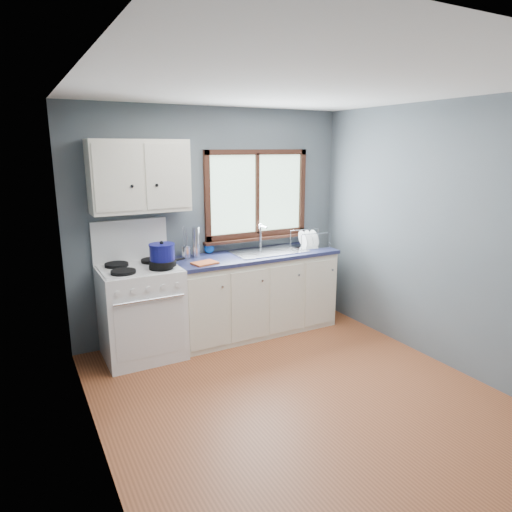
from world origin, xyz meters
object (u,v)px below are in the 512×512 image
base_cabinets (255,297)px  dish_rack (309,243)px  utensil_crock (186,252)px  skillet (163,263)px  sink (269,257)px  thermos (196,242)px  gas_range (141,309)px  stockpot (162,254)px

base_cabinets → dish_rack: 0.92m
dish_rack → utensil_crock: bearing=179.4°
utensil_crock → skillet: bearing=-135.7°
sink → dish_rack: sink is taller
skillet → sink: bearing=-11.4°
sink → thermos: (-0.82, 0.14, 0.23)m
sink → thermos: size_ratio=2.54×
dish_rack → sink: bearing=-175.2°
base_cabinets → thermos: bearing=167.7°
skillet → gas_range: bearing=121.1°
gas_range → base_cabinets: gas_range is taller
sink → skillet: 1.30m
base_cabinets → utensil_crock: size_ratio=5.50×
sink → stockpot: bearing=-172.3°
dish_rack → stockpot: bearing=-168.5°
gas_range → skillet: 0.56m
skillet → utensil_crock: size_ratio=1.24×
gas_range → skillet: size_ratio=3.25×
skillet → dish_rack: (1.83, 0.17, -0.01)m
thermos → dish_rack: bearing=-6.6°
skillet → utensil_crock: 0.50m
base_cabinets → sink: sink is taller
base_cabinets → skillet: bearing=-170.6°
base_cabinets → sink: 0.48m
gas_range → skillet: gas_range is taller
stockpot → dish_rack: stockpot is taller
gas_range → skillet: bearing=-39.4°
base_cabinets → sink: bearing=-0.1°
stockpot → sink: bearing=7.7°
gas_range → thermos: size_ratio=4.12×
thermos → skillet: bearing=-145.2°
base_cabinets → thermos: 0.94m
skillet → stockpot: size_ratio=1.44×
stockpot → gas_range: bearing=141.5°
thermos → dish_rack: thermos is taller
thermos → dish_rack: size_ratio=0.77×
stockpot → thermos: 0.56m
base_cabinets → skillet: 1.26m
gas_range → base_cabinets: 1.31m
stockpot → utensil_crock: (0.36, 0.34, -0.08)m
base_cabinets → sink: size_ratio=2.20×
thermos → dish_rack: (1.36, -0.16, -0.11)m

